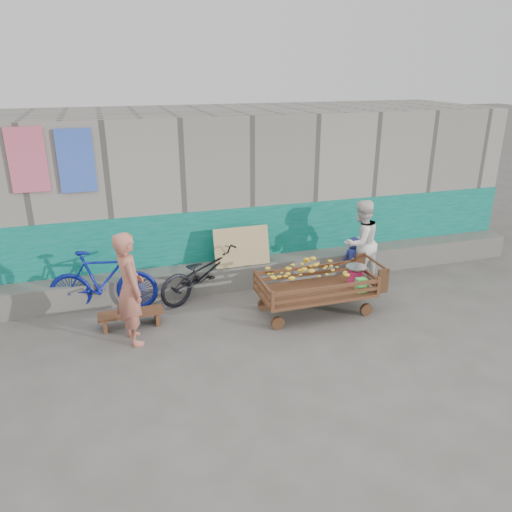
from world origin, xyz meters
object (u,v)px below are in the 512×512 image
object	(u,v)px
banana_cart	(314,281)
bicycle_blue	(103,281)
bench	(131,316)
bicycle_dark	(204,273)
woman	(360,243)
vendor_man	(130,288)
child	(353,258)

from	to	relation	value
banana_cart	bicycle_blue	world-z (taller)	bicycle_blue
bench	bicycle_dark	distance (m)	1.51
woman	bicycle_blue	distance (m)	4.54
vendor_man	bicycle_dark	distance (m)	1.78
bicycle_blue	banana_cart	bearing A→B (deg)	-97.20
child	bicycle_dark	bearing A→B (deg)	9.75
woman	bench	bearing A→B (deg)	-11.64
banana_cart	bicycle_dark	world-z (taller)	bicycle_dark
child	bicycle_dark	distance (m)	2.86
vendor_man	woman	xyz separation A→B (m)	(4.16, 0.91, -0.05)
bench	bicycle_dark	bearing A→B (deg)	28.13
bicycle_dark	bicycle_blue	size ratio (longest dim) A/B	1.00
vendor_man	woman	distance (m)	4.26
child	bicycle_blue	size ratio (longest dim) A/B	0.47
banana_cart	vendor_man	size ratio (longest dim) A/B	1.19
banana_cart	child	xyz separation A→B (m)	(1.30, 1.10, -0.17)
bench	vendor_man	distance (m)	0.80
banana_cart	woman	world-z (taller)	woman
bicycle_dark	bicycle_blue	bearing A→B (deg)	66.72
woman	child	xyz separation A→B (m)	(0.00, 0.21, -0.38)
banana_cart	bench	distance (m)	2.93
bench	bicycle_blue	bearing A→B (deg)	117.21
child	banana_cart	bearing A→B (deg)	50.59
bicycle_dark	bench	bearing A→B (deg)	94.85
woman	child	bearing A→B (deg)	-107.91
banana_cart	child	bearing A→B (deg)	40.21
banana_cart	bicycle_dark	size ratio (longest dim) A/B	1.15
child	bench	bearing A→B (deg)	19.51
bicycle_dark	bicycle_blue	world-z (taller)	bicycle_blue
banana_cart	bicycle_dark	xyz separation A→B (m)	(-1.56, 1.13, -0.12)
bicycle_blue	bench	bearing A→B (deg)	-140.70
vendor_man	woman	bearing A→B (deg)	-88.99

